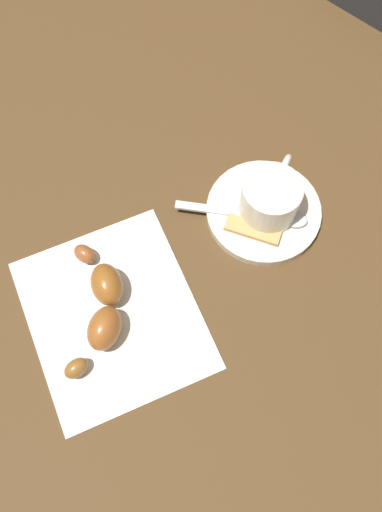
{
  "coord_description": "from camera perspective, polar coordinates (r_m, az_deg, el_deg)",
  "views": [
    {
      "loc": [
        -0.12,
        -0.19,
        0.54
      ],
      "look_at": [
        0.02,
        -0.01,
        0.02
      ],
      "focal_mm": 38.24,
      "sensor_mm": 36.0,
      "label": 1
    }
  ],
  "objects": [
    {
      "name": "napkin",
      "position": [
        0.56,
        -8.15,
        -6.06
      ],
      "size": [
        0.21,
        0.23,
        0.0
      ],
      "primitive_type": "cube",
      "rotation": [
        0.0,
        0.0,
        -0.23
      ],
      "color": "white",
      "rests_on": "ground"
    },
    {
      "name": "sugar_packet",
      "position": [
        0.59,
        6.5,
        2.75
      ],
      "size": [
        0.05,
        0.06,
        0.01
      ],
      "primitive_type": "cube",
      "rotation": [
        0.0,
        0.0,
        11.58
      ],
      "color": "tan",
      "rests_on": "saucer"
    },
    {
      "name": "saucer",
      "position": [
        0.61,
        7.58,
        4.61
      ],
      "size": [
        0.13,
        0.13,
        0.01
      ],
      "primitive_type": "cylinder",
      "color": "beige",
      "rests_on": "ground"
    },
    {
      "name": "teaspoon",
      "position": [
        0.59,
        7.47,
        4.2
      ],
      "size": [
        0.11,
        0.11,
        0.01
      ],
      "color": "silver",
      "rests_on": "saucer"
    },
    {
      "name": "espresso_cup",
      "position": [
        0.58,
        8.35,
        6.05
      ],
      "size": [
        0.08,
        0.06,
        0.05
      ],
      "color": "beige",
      "rests_on": "saucer"
    },
    {
      "name": "croissant",
      "position": [
        0.55,
        -9.29,
        -5.22
      ],
      "size": [
        0.11,
        0.12,
        0.03
      ],
      "color": "brown",
      "rests_on": "napkin"
    },
    {
      "name": "ground_plane",
      "position": [
        0.58,
        -2.1,
        -0.53
      ],
      "size": [
        1.8,
        1.8,
        0.0
      ],
      "primitive_type": "plane",
      "color": "#4F361C"
    }
  ]
}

